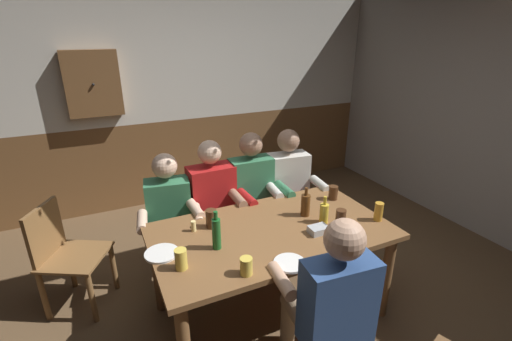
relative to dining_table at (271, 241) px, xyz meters
name	(u,v)px	position (x,y,z in m)	size (l,w,h in m)	color
ground_plane	(272,312)	(0.00, -0.03, -0.65)	(6.27, 6.27, 0.00)	brown
back_wall_upper	(179,54)	(0.00, 2.42, 1.19)	(5.23, 0.12, 1.56)	silver
back_wall_wainscot	(187,158)	(0.00, 2.42, -0.12)	(5.23, 0.12, 1.06)	brown
dining_table	(271,241)	(0.00, 0.00, 0.00)	(1.73, 0.97, 0.75)	brown
person_0	(170,216)	(-0.59, 0.71, 0.00)	(0.54, 0.56, 1.18)	#33724C
person_1	(215,203)	(-0.19, 0.72, 0.03)	(0.55, 0.51, 1.24)	#AD1919
person_2	(254,194)	(0.19, 0.72, 0.04)	(0.54, 0.50, 1.26)	#33724C
person_3	(290,187)	(0.57, 0.72, 0.03)	(0.57, 0.55, 1.24)	silver
person_4	(330,299)	(0.01, -0.70, 0.03)	(0.57, 0.56, 1.23)	#2D4C84
chair_empty_near_right	(65,254)	(-1.42, 0.78, -0.18)	(0.60, 0.60, 0.88)	brown
table_candle	(194,226)	(-0.52, 0.22, 0.14)	(0.04, 0.04, 0.08)	#F9E08C
condiment_caddy	(319,230)	(0.28, -0.18, 0.13)	(0.14, 0.10, 0.05)	#B2B7BC
plate_0	(290,263)	(-0.09, -0.41, 0.11)	(0.20, 0.20, 0.01)	white
plate_1	(162,253)	(-0.79, 0.03, 0.11)	(0.22, 0.22, 0.01)	white
bottle_0	(305,205)	(0.34, 0.08, 0.19)	(0.07, 0.07, 0.24)	#593314
bottle_1	(324,213)	(0.41, -0.07, 0.18)	(0.07, 0.07, 0.21)	gold
bottle_2	(216,233)	(-0.44, -0.05, 0.22)	(0.06, 0.06, 0.27)	#195923
pint_glass_0	(211,219)	(-0.38, 0.22, 0.17)	(0.08, 0.08, 0.14)	#4C2D19
pint_glass_1	(246,266)	(-0.37, -0.38, 0.16)	(0.08, 0.08, 0.11)	#E5C64C
pint_glass_2	(333,193)	(0.71, 0.22, 0.16)	(0.08, 0.08, 0.12)	#4C2D19
pint_glass_3	(379,212)	(0.80, -0.22, 0.17)	(0.07, 0.07, 0.15)	gold
pint_glass_4	(181,259)	(-0.71, -0.17, 0.17)	(0.08, 0.08, 0.13)	#E5C64C
pint_glass_5	(340,219)	(0.46, -0.20, 0.18)	(0.07, 0.07, 0.15)	#4C2D19
wall_dart_cabinet	(93,84)	(-0.99, 2.29, 0.92)	(0.56, 0.15, 0.70)	brown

